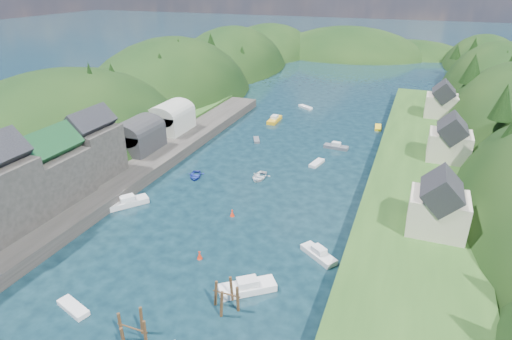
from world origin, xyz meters
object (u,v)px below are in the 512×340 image
at_px(piling_cluster_near, 133,333).
at_px(piling_cluster_far, 227,298).
at_px(channel_buoy_far, 232,213).
at_px(channel_buoy_near, 200,255).

bearing_deg(piling_cluster_near, piling_cluster_far, 50.04).
bearing_deg(channel_buoy_far, piling_cluster_near, -88.08).
bearing_deg(channel_buoy_near, piling_cluster_far, -44.54).
height_order(channel_buoy_near, channel_buoy_far, same).
bearing_deg(channel_buoy_far, channel_buoy_near, -87.98).
bearing_deg(channel_buoy_near, piling_cluster_near, -88.15).
bearing_deg(piling_cluster_far, channel_buoy_near, 135.46).
bearing_deg(piling_cluster_near, channel_buoy_near, 91.85).
xyz_separation_m(piling_cluster_near, piling_cluster_far, (6.37, 7.60, -0.01)).
height_order(piling_cluster_near, channel_buoy_far, piling_cluster_near).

